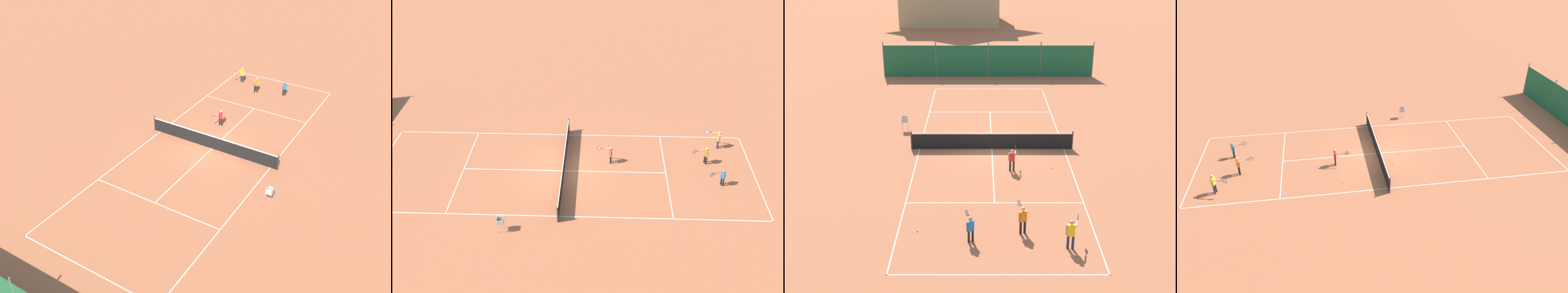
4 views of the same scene
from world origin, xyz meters
TOP-DOWN VIEW (x-y plane):
  - ground_plane at (0.00, 0.00)m, footprint 600.00×600.00m
  - court_line_markings at (0.00, 0.00)m, footprint 8.25×23.85m
  - tennis_net at (0.00, 0.00)m, footprint 9.18×0.08m
  - player_far_service at (0.99, -2.89)m, footprint 0.44×1.00m
  - player_near_service at (-1.06, -9.62)m, footprint 0.42×1.00m
  - player_far_baseline at (1.09, -8.98)m, footprint 0.40×1.07m
  - player_near_baseline at (2.92, -10.13)m, footprint 0.64×1.01m
  - tennis_ball_by_net_right at (-3.29, -8.89)m, footprint 0.07×0.07m
  - tennis_ball_near_corner at (3.13, -2.61)m, footprint 0.07×0.07m
  - tennis_ball_service_box at (1.49, 0.85)m, footprint 0.07×0.07m
  - ball_hopper at (-5.30, 2.99)m, footprint 0.36×0.36m

SIDE VIEW (x-z plane):
  - ground_plane at x=0.00m, z-range 0.00..0.00m
  - court_line_markings at x=0.00m, z-range 0.00..0.01m
  - tennis_ball_by_net_right at x=-3.29m, z-range 0.00..0.07m
  - tennis_ball_near_corner at x=3.13m, z-range 0.00..0.07m
  - tennis_ball_service_box at x=1.49m, z-range 0.00..0.07m
  - tennis_net at x=0.00m, z-range -0.03..1.03m
  - ball_hopper at x=-5.30m, z-range 0.21..1.10m
  - player_near_service at x=-1.06m, z-range 0.10..1.24m
  - player_far_service at x=0.99m, z-range 0.10..1.30m
  - player_far_baseline at x=1.09m, z-range 0.10..1.35m
  - player_near_baseline at x=2.92m, z-range 0.11..1.40m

